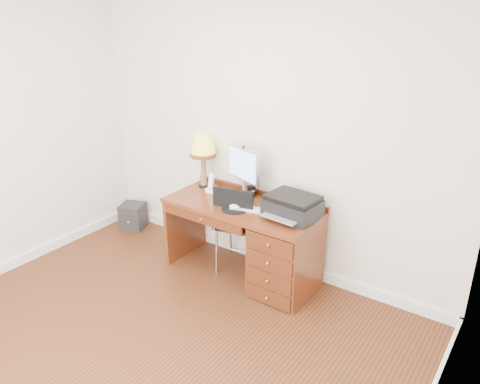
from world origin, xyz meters
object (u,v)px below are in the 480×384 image
Objects in this scene: equipment_box at (133,216)px; leg_lamp at (203,149)px; chair at (237,219)px; monitor at (243,167)px; phone at (211,187)px; printer at (292,206)px; desk at (271,245)px.

leg_lamp is at bearing -17.58° from equipment_box.
equipment_box is (-1.58, 0.07, -0.41)m from chair.
equipment_box is at bearing -161.35° from monitor.
leg_lamp reaches higher than monitor.
phone is at bearing -26.80° from leg_lamp.
monitor is at bearing -3.60° from leg_lamp.
phone is 0.21× the size of chair.
monitor is 0.65m from printer.
desk is 4.91× the size of equipment_box.
desk is at bearing -162.75° from printer.
desk is 2.00m from equipment_box.
leg_lamp reaches higher than chair.
desk is 0.48m from printer.
equipment_box is (-1.22, 0.01, -0.66)m from phone.
monitor is at bearing 81.84° from chair.
phone is at bearing -154.67° from monitor.
printer is at bearing -3.15° from phone.
chair is (-0.41, 0.02, 0.15)m from desk.
leg_lamp is at bearing 169.55° from desk.
monitor is 0.55× the size of chair.
monitor is 2.56× the size of phone.
phone is at bearing 155.91° from chair.
printer is (0.19, 0.04, 0.44)m from desk.
leg_lamp is at bearing 150.37° from chair.
leg_lamp is at bearing 152.91° from phone.
printer is at bearing 7.92° from monitor.
leg_lamp is (-0.51, 0.03, 0.08)m from monitor.
monitor is (-0.42, 0.14, 0.66)m from desk.
equipment_box is at bearing 177.23° from desk.
printer is at bearing 12.12° from desk.
equipment_box is (-1.99, 0.10, -0.26)m from desk.
leg_lamp reaches higher than desk.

